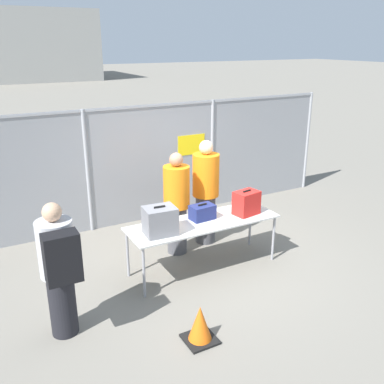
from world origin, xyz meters
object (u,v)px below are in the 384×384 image
Objects in this scene: suitcase_grey at (160,221)px; traffic_cone at (200,325)px; suitcase_navy at (202,212)px; suitcase_red at (246,203)px; traveler_hooded at (59,267)px; utility_trailer at (209,158)px; inspection_table at (203,225)px; security_worker_near at (177,202)px; security_worker_far at (206,191)px.

traffic_cone is at bearing -95.74° from suitcase_grey.
traffic_cone is (-0.93, -1.57, -0.69)m from suitcase_navy.
suitcase_grey reaches higher than suitcase_red.
traffic_cone is (1.37, -0.86, -0.72)m from traveler_hooded.
suitcase_navy is 0.72m from suitcase_red.
utility_trailer is at bearing 32.43° from traveler_hooded.
security_worker_near reaches higher than inspection_table.
suitcase_red is at bearing 76.15° from security_worker_far.
security_worker_far reaches higher than inspection_table.
security_worker_far is at bearing 14.49° from traveler_hooded.
suitcase_red is at bearing 40.97° from traffic_cone.
traveler_hooded is at bearing -1.42° from security_worker_far.
suitcase_red is 4.91m from utility_trailer.
traveler_hooded is 1.77m from traffic_cone.
suitcase_red is 0.25× the size of security_worker_near.
security_worker_near reaches higher than traffic_cone.
inspection_table is 5.04× the size of traffic_cone.
suitcase_navy is at bearing 167.56° from suitcase_red.
security_worker_far is (0.61, 0.12, 0.06)m from security_worker_near.
utility_trailer is (2.72, 4.39, -0.33)m from inspection_table.
utility_trailer is 9.18× the size of traffic_cone.
security_worker_near is at bearing 103.34° from suitcase_navy.
suitcase_navy reaches higher than traffic_cone.
suitcase_navy reaches higher than utility_trailer.
security_worker_far reaches higher than traveler_hooded.
security_worker_far is at bearing -172.77° from security_worker_near.
suitcase_grey is 0.28× the size of traveler_hooded.
suitcase_navy is 0.82× the size of traffic_cone.
suitcase_grey is at bearing -179.14° from suitcase_red.
security_worker_far reaches higher than traffic_cone.
utility_trailer is at bearing 52.18° from suitcase_grey.
security_worker_far is 4.25m from utility_trailer.
utility_trailer reaches higher than traffic_cone.
inspection_table is at bearing 29.09° from security_worker_far.
traveler_hooded reaches higher than utility_trailer.
suitcase_navy is 0.61m from security_worker_near.
suitcase_grey is 5.70m from utility_trailer.
suitcase_red is 0.10× the size of utility_trailer.
utility_trailer is (2.69, 4.30, -0.50)m from suitcase_navy.
security_worker_near is (-0.14, 0.59, -0.02)m from suitcase_navy.
suitcase_grey is 1.01m from security_worker_near.
suitcase_grey is at bearing -173.28° from inspection_table.
inspection_table is 0.19m from suitcase_navy.
inspection_table is 0.55× the size of utility_trailer.
inspection_table is at bearing 95.05° from security_worker_near.
security_worker_far is at bearing 35.26° from suitcase_grey.
suitcase_red is 0.90× the size of traffic_cone.
traveler_hooded reaches higher than suitcase_red.
suitcase_red reaches higher than suitcase_navy.
security_worker_far is at bearing 58.49° from traffic_cone.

